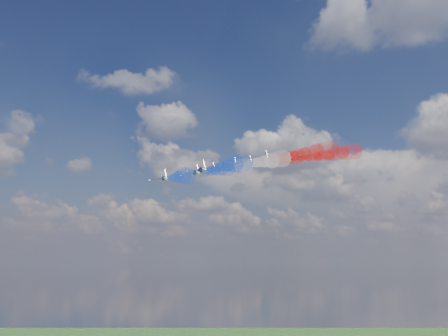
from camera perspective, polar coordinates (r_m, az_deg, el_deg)
The scene contains 16 objects.
jet_lead at distance 199.54m, azimuth -1.38°, elevation -0.27°, with size 10.71×13.38×3.57m, color black, non-canonical shape.
trail_lead at distance 170.70m, azimuth 0.48°, elevation 0.01°, with size 4.46×47.12×4.46m, color white, non-canonical shape.
jet_inner_left at distance 184.57m, azimuth -3.18°, elevation -0.55°, with size 10.71×13.38×3.57m, color black, non-canonical shape.
trail_inner_left at distance 155.55m, azimuth -1.47°, elevation -0.29°, with size 4.46×47.12×4.46m, color blue, non-canonical shape.
jet_inner_right at distance 188.26m, azimuth 2.69°, elevation 0.47°, with size 10.71×13.38×3.57m, color black, non-canonical shape.
trail_inner_right at distance 159.99m, azimuth 5.41°, elevation 0.90°, with size 4.46×47.12×4.46m, color red, non-canonical shape.
jet_outer_left at distance 169.37m, azimuth -6.72°, elevation -1.19°, with size 10.71×13.38×3.57m, color black, non-canonical shape.
trail_outer_left at distance 140.07m, azimuth -5.56°, elevation -1.05°, with size 4.46×47.12×4.46m, color blue, non-canonical shape.
jet_center_third at distance 173.50m, azimuth 0.99°, elevation 0.19°, with size 10.71×13.38×3.57m, color black, non-canonical shape.
trail_center_third at distance 144.99m, azimuth 3.65°, elevation 0.61°, with size 4.46×47.12×4.46m, color white, non-canonical shape.
jet_outer_right at distance 180.96m, azimuth 7.01°, elevation 0.81°, with size 10.71×13.38×3.57m, color black, non-canonical shape.
trail_outer_right at distance 153.48m, azimuth 10.64°, elevation 1.31°, with size 4.46×47.12×4.46m, color red, non-canonical shape.
jet_rear_left at distance 160.62m, azimuth -2.49°, elevation -0.21°, with size 10.71×13.38×3.57m, color black, non-canonical shape.
trail_rear_left at distance 131.68m, azimuth -0.33°, elevation 0.17°, with size 4.46×47.12×4.46m, color blue, non-canonical shape.
jet_rear_right at distance 165.26m, azimuth 4.41°, elevation 0.84°, with size 10.71×13.38×3.57m, color black, non-canonical shape.
trail_rear_right at distance 137.33m, azimuth 7.94°, elevation 1.42°, with size 4.46×47.12×4.46m, color red, non-canonical shape.
Camera 1 is at (107.64, -125.95, 128.83)m, focal length 40.44 mm.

